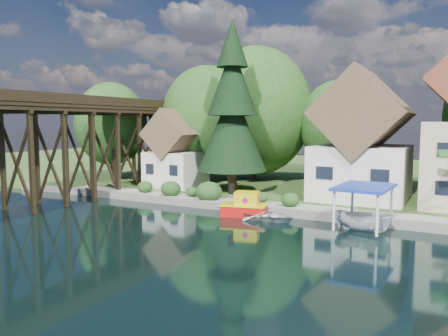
{
  "coord_description": "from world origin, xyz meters",
  "views": [
    {
      "loc": [
        14.02,
        -22.17,
        6.98
      ],
      "look_at": [
        -0.97,
        6.0,
        3.62
      ],
      "focal_mm": 35.0,
      "sensor_mm": 36.0,
      "label": 1
    }
  ],
  "objects": [
    {
      "name": "shed",
      "position": [
        -11.0,
        14.5,
        3.83
      ],
      "size": [
        5.09,
        5.4,
        7.85
      ],
      "color": "silver",
      "rests_on": "bank"
    },
    {
      "name": "boat_canopy",
      "position": [
        9.01,
        6.26,
        1.27
      ],
      "size": [
        3.81,
        4.82,
        2.96
      ],
      "color": "silver",
      "rests_on": "ground"
    },
    {
      "name": "shrubs",
      "position": [
        -4.6,
        9.26,
        1.23
      ],
      "size": [
        15.76,
        2.47,
        1.7
      ],
      "color": "#1C4217",
      "rests_on": "bank"
    },
    {
      "name": "house_left",
      "position": [
        7.0,
        16.0,
        5.14
      ],
      "size": [
        7.64,
        8.64,
        11.02
      ],
      "color": "silver",
      "rests_on": "bank"
    },
    {
      "name": "conifer",
      "position": [
        -4.44,
        14.15,
        8.16
      ],
      "size": [
        6.46,
        6.46,
        15.91
      ],
      "color": "#382314",
      "rests_on": "bank"
    },
    {
      "name": "boat_white_a",
      "position": [
        2.39,
        6.43,
        0.41
      ],
      "size": [
        4.19,
        3.17,
        0.82
      ],
      "primitive_type": "imported",
      "rotation": [
        0.0,
        0.0,
        1.48
      ],
      "color": "silver",
      "rests_on": "ground"
    },
    {
      "name": "bg_trees",
      "position": [
        1.0,
        21.25,
        7.29
      ],
      "size": [
        49.9,
        13.3,
        10.57
      ],
      "color": "#382314",
      "rests_on": "bank"
    },
    {
      "name": "trestle_bridge",
      "position": [
        -16.0,
        5.17,
        5.35
      ],
      "size": [
        4.12,
        44.18,
        9.3
      ],
      "color": "black",
      "rests_on": "ground"
    },
    {
      "name": "ground",
      "position": [
        0.0,
        0.0,
        0.0
      ],
      "size": [
        140.0,
        140.0,
        0.0
      ],
      "primitive_type": "plane",
      "color": "black",
      "rests_on": "ground"
    },
    {
      "name": "tugboat",
      "position": [
        0.31,
        6.87,
        0.73
      ],
      "size": [
        3.69,
        2.58,
        2.43
      ],
      "color": "#BA100C",
      "rests_on": "ground"
    },
    {
      "name": "bank",
      "position": [
        0.0,
        34.0,
        0.25
      ],
      "size": [
        140.0,
        52.0,
        0.5
      ],
      "primitive_type": "cube",
      "color": "#2D5020",
      "rests_on": "ground"
    },
    {
      "name": "promenade",
      "position": [
        6.0,
        9.3,
        0.53
      ],
      "size": [
        50.0,
        2.6,
        0.06
      ],
      "primitive_type": "cube",
      "color": "gray",
      "rests_on": "bank"
    },
    {
      "name": "seawall",
      "position": [
        4.0,
        8.0,
        0.31
      ],
      "size": [
        60.0,
        0.4,
        0.62
      ],
      "primitive_type": "cube",
      "color": "slate",
      "rests_on": "ground"
    }
  ]
}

